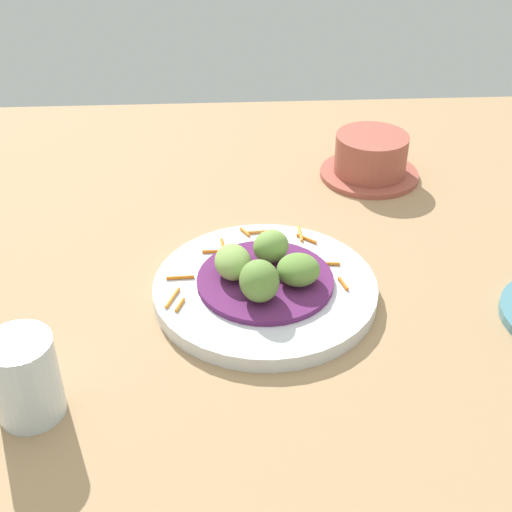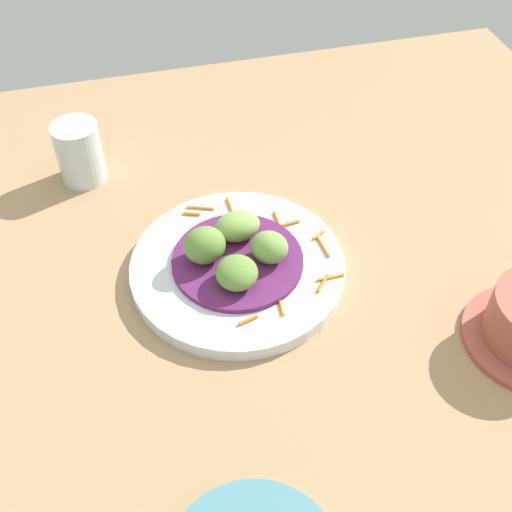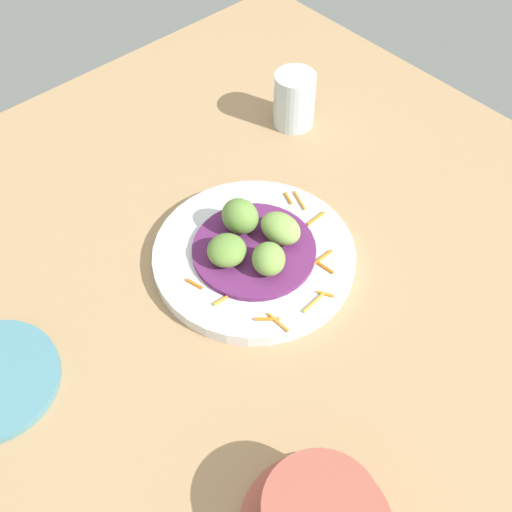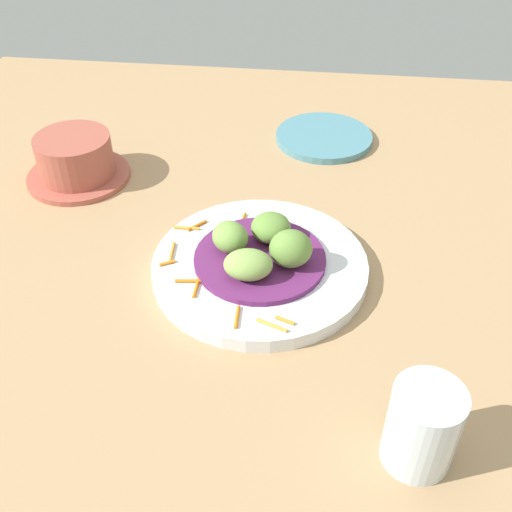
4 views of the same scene
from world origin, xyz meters
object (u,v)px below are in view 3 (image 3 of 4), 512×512
(main_plate, at_px, (254,256))
(guac_scoop_left, at_px, (240,216))
(guac_scoop_center, at_px, (227,250))
(guac_scoop_right, at_px, (269,259))
(guac_scoop_back, at_px, (280,228))
(water_glass, at_px, (294,100))

(main_plate, distance_m, guac_scoop_left, 0.05)
(guac_scoop_left, height_order, guac_scoop_center, guac_scoop_left)
(guac_scoop_right, bearing_deg, guac_scoop_left, 76.02)
(guac_scoop_right, relative_size, guac_scoop_back, 0.81)
(guac_scoop_center, distance_m, water_glass, 0.31)
(guac_scoop_left, bearing_deg, guac_scoop_right, -103.98)
(guac_scoop_left, distance_m, water_glass, 0.26)
(water_glass, bearing_deg, main_plate, -144.23)
(guac_scoop_left, relative_size, guac_scoop_center, 1.01)
(guac_scoop_right, relative_size, water_glass, 0.52)
(guac_scoop_center, distance_m, guac_scoop_right, 0.05)
(guac_scoop_right, xyz_separation_m, water_glass, (0.24, 0.20, -0.00))
(main_plate, relative_size, water_glass, 3.00)
(guac_scoop_left, height_order, guac_scoop_back, guac_scoop_left)
(guac_scoop_left, bearing_deg, main_plate, -103.98)
(guac_scoop_left, distance_m, guac_scoop_right, 0.08)
(guac_scoop_right, distance_m, guac_scoop_back, 0.05)
(guac_scoop_back, bearing_deg, main_plate, 166.02)
(guac_scoop_center, xyz_separation_m, water_glass, (0.27, 0.16, 0.00))
(water_glass, bearing_deg, guac_scoop_right, -139.79)
(main_plate, xyz_separation_m, guac_scoop_center, (-0.04, 0.01, 0.03))
(guac_scoop_back, distance_m, water_glass, 0.26)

